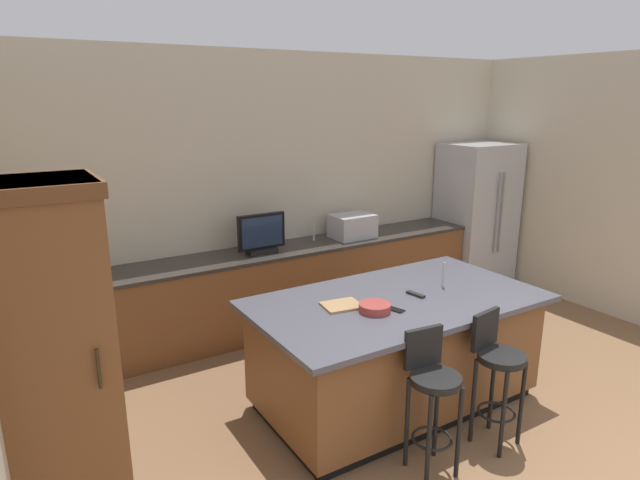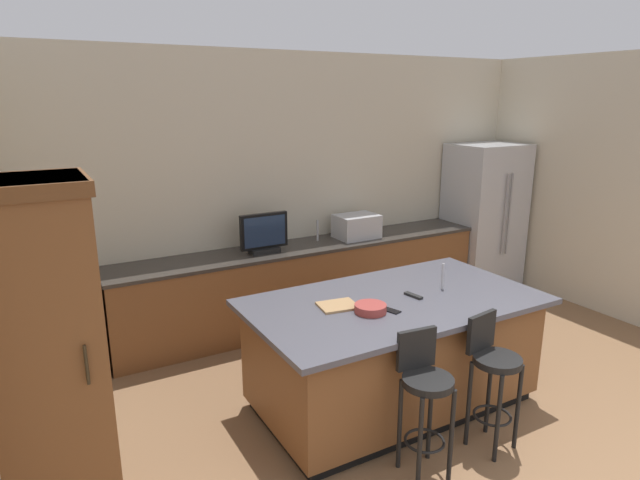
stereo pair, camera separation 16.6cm
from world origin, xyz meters
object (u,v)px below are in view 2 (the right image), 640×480
tv_monitor (264,235)px  bar_stool_right (492,370)px  cell_phone (391,310)px  bar_stool_left (424,392)px  microwave (356,226)px  cabinet_tower (48,360)px  kitchen_island (393,351)px  fruit_bowl (370,308)px  tv_remote (413,296)px  refrigerator (484,216)px  range_oven (59,329)px  cutting_board (338,306)px

tv_monitor → bar_stool_right: bearing=-76.6°
cell_phone → bar_stool_left: bearing=-122.4°
microwave → bar_stool_left: bearing=-114.1°
bar_stool_right → cabinet_tower: bearing=157.7°
kitchen_island → fruit_bowl: bearing=-158.7°
tv_remote → refrigerator: bearing=25.3°
refrigerator → cell_phone: (-3.00, -1.98, -0.02)m
refrigerator → fruit_bowl: size_ratio=7.86×
tv_monitor → tv_remote: (0.50, -1.84, -0.16)m
microwave → range_oven: bearing=-180.0°
kitchen_island → cabinet_tower: (-2.48, -0.13, 0.62)m
kitchen_island → cabinet_tower: cabinet_tower is taller
kitchen_island → cell_phone: 0.52m
bar_stool_right → fruit_bowl: size_ratio=4.14×
range_oven → tv_remote: tv_remote is taller
bar_stool_left → cabinet_tower: bearing=169.4°
bar_stool_right → fruit_bowl: 0.97m
range_oven → tv_monitor: tv_monitor is taller
refrigerator → bar_stool_right: bearing=-134.5°
kitchen_island → range_oven: 3.00m
refrigerator → cell_phone: refrigerator is taller
tv_remote → cutting_board: size_ratio=0.59×
bar_stool_right → cutting_board: size_ratio=3.45×
refrigerator → cutting_board: size_ratio=6.57×
cell_phone → cutting_board: size_ratio=0.52×
range_oven → bar_stool_right: size_ratio=0.92×
bar_stool_right → fruit_bowl: bar_stool_right is taller
kitchen_island → tv_remote: tv_remote is taller
refrigerator → cabinet_tower: cabinet_tower is taller
refrigerator → cutting_board: 3.72m
microwave → refrigerator: bearing=-1.7°
cell_phone → kitchen_island: bearing=28.3°
microwave → bar_stool_right: microwave is taller
cabinet_tower → bar_stool_right: cabinet_tower is taller
cell_phone → cutting_board: 0.41m
refrigerator → tv_monitor: (-3.17, 0.01, 0.15)m
kitchen_island → range_oven: size_ratio=2.56×
range_oven → microwave: (3.20, 0.00, 0.58)m
cabinet_tower → bar_stool_left: 2.30m
bar_stool_left → tv_remote: bar_stool_left is taller
kitchen_island → cutting_board: size_ratio=8.14×
microwave → bar_stool_left: size_ratio=0.48×
range_oven → cutting_board: 2.62m
kitchen_island → tv_remote: (0.16, -0.03, 0.47)m
bar_stool_right → cell_phone: bar_stool_right is taller
range_oven → cutting_board: (1.87, -1.77, 0.48)m
refrigerator → tv_remote: refrigerator is taller
refrigerator → bar_stool_left: bearing=-140.8°
tv_monitor → cutting_board: tv_monitor is taller
bar_stool_left → cell_phone: bearing=81.4°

